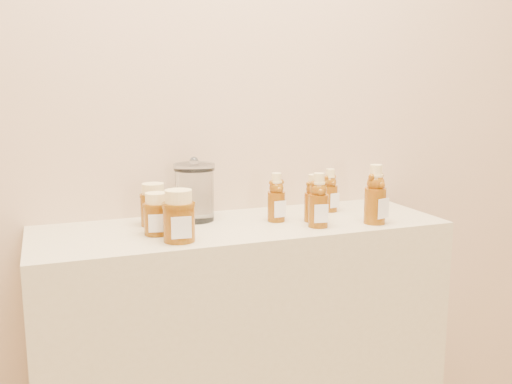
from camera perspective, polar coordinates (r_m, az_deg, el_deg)
name	(u,v)px	position (r m, az deg, el deg)	size (l,w,h in m)	color
wall_back	(220,70)	(1.82, -3.60, 12.09)	(3.50, 0.02, 2.70)	#C9AB88
display_table	(243,366)	(1.84, -1.35, -16.99)	(1.20, 0.40, 0.90)	#BDB08A
bear_bottle_back_left	(276,194)	(1.70, 2.05, -0.21)	(0.06, 0.06, 0.17)	#653408
bear_bottle_back_mid	(313,195)	(1.71, 5.72, -0.30)	(0.05, 0.05, 0.16)	#653408
bear_bottle_back_right	(330,187)	(1.85, 7.39, 0.45)	(0.05, 0.05, 0.16)	#653408
bear_bottle_front_left	(319,197)	(1.64, 6.27, -0.47)	(0.06, 0.06, 0.18)	#653408
bear_bottle_front_right	(375,190)	(1.71, 11.86, 0.15)	(0.07, 0.07, 0.20)	#653408
honey_jar_left	(157,214)	(1.58, -9.90, -2.15)	(0.07, 0.07, 0.12)	#653408
honey_jar_back	(153,205)	(1.68, -10.22, -1.24)	(0.08, 0.08, 0.12)	#653408
honey_jar_front	(179,216)	(1.50, -7.72, -2.37)	(0.09, 0.09, 0.14)	#653408
glass_canister	(195,190)	(1.72, -6.16, 0.22)	(0.12, 0.12, 0.19)	white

